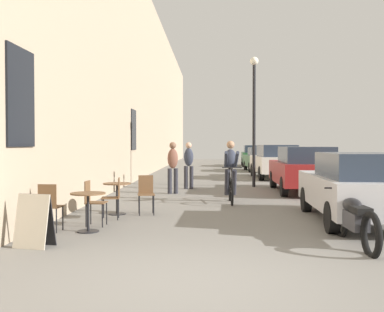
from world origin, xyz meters
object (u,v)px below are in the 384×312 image
Objects in this scene: parked_car_nearest at (356,186)px; parked_car_second at (303,169)px; cafe_chair_mid_toward_street at (146,192)px; street_lamp at (254,105)px; sandwich_board_sign at (35,220)px; parked_motorcycle at (355,220)px; cafe_chair_near_toward_wall at (49,204)px; cafe_chair_mid_toward_wall at (114,195)px; pedestrian_near at (173,165)px; cafe_table_near at (88,204)px; parked_car_fifth at (254,155)px; parked_car_fourth at (261,159)px; cyclist_on_bicycle at (231,173)px; parked_car_third at (275,161)px; pedestrian_mid at (189,163)px; cafe_chair_near_toward_street at (93,200)px; cafe_table_mid at (117,192)px.

parked_car_nearest is 5.84m from parked_car_second.
cafe_chair_mid_toward_street is 0.18× the size of street_lamp.
parked_motorcycle reaches higher than sandwich_board_sign.
cafe_chair_mid_toward_street is at bearing 141.01° from parked_motorcycle.
cafe_chair_near_toward_wall is 1.19m from sandwich_board_sign.
pedestrian_near reaches higher than cafe_chair_mid_toward_wall.
parked_car_fifth is at bearing 77.81° from cafe_table_near.
parked_motorcycle is (5.06, 0.35, -0.01)m from sandwich_board_sign.
cafe_chair_near_toward_wall is 1.00× the size of cafe_chair_mid_toward_street.
parked_car_fourth reaches higher than cafe_table_near.
cyclist_on_bicycle is 5.57m from parked_motorcycle.
parked_car_third is at bearing 90.46° from parked_car_second.
cafe_chair_mid_toward_wall is 0.18× the size of street_lamp.
parked_car_nearest is (3.79, -6.88, -0.20)m from pedestrian_mid.
parked_car_fourth is (1.37, 10.21, -2.37)m from street_lamp.
pedestrian_near is at bearing -121.87° from parked_car_third.
street_lamp reaches higher than parked_car_nearest.
cafe_chair_near_toward_wall is (-0.62, -0.69, 0.00)m from cafe_chair_near_toward_street.
parked_car_fifth is (4.71, 23.19, 0.28)m from cafe_chair_mid_toward_street.
cafe_chair_near_toward_wall is 0.20× the size of parked_car_second.
cafe_chair_mid_toward_street is 0.20× the size of parked_car_fifth.
cafe_table_mid is 4.52m from pedestrian_near.
sandwich_board_sign is 6.54m from cyclist_on_bicycle.
cafe_chair_mid_toward_street is (0.84, 1.55, 0.00)m from cafe_chair_near_toward_street.
parked_motorcycle is (3.10, -9.00, -0.54)m from pedestrian_mid.
street_lamp is 1.21× the size of parked_car_fourth.
parked_car_third is at bearing 89.78° from parked_car_nearest.
parked_car_fifth is (0.13, 18.29, 0.01)m from parked_car_second.
sandwich_board_sign is 0.19× the size of parked_car_third.
pedestrian_mid reaches higher than cafe_chair_near_toward_wall.
cafe_table_mid is at bearing 87.21° from cafe_table_near.
cafe_chair_mid_toward_street is 23.66m from parked_car_fifth.
sandwich_board_sign is at bearing -80.97° from cafe_chair_near_toward_wall.
parked_car_fourth is at bearing -92.10° from parked_car_fifth.
cafe_table_mid is 0.18× the size of parked_car_nearest.
pedestrian_near is at bearing 75.44° from cafe_chair_near_toward_wall.
parked_car_fourth reaches higher than sandwich_board_sign.
sandwich_board_sign is at bearing -112.00° from cafe_table_near.
parked_car_second is at bearing -89.54° from parked_car_third.
cafe_chair_mid_toward_wall is at bearing -113.17° from parked_car_third.
parked_car_fifth is at bearing 76.99° from cafe_table_mid.
pedestrian_near is at bearing 79.48° from cafe_chair_near_toward_street.
pedestrian_mid is at bearing -126.01° from parked_car_third.
cafe_chair_near_toward_street reaches higher than parked_motorcycle.
cyclist_on_bicycle is (3.50, 4.45, 0.29)m from cafe_chair_near_toward_wall.
cafe_chair_mid_toward_wall is (0.25, 0.81, 0.00)m from cafe_chair_near_toward_street.
cyclist_on_bicycle is at bearing 40.11° from cafe_table_mid.
cafe_table_near is 8.86m from parked_car_second.
parked_car_second is 6.32m from parked_car_third.
parked_car_nearest is (2.44, -3.15, -0.06)m from cyclist_on_bicycle.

